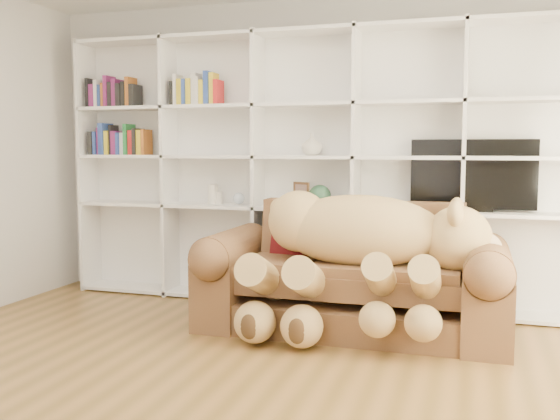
% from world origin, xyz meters
% --- Properties ---
extents(floor, '(5.00, 5.00, 0.00)m').
position_xyz_m(floor, '(0.00, 0.00, 0.00)').
color(floor, brown).
rests_on(floor, ground).
extents(wall_back, '(5.00, 0.02, 2.70)m').
position_xyz_m(wall_back, '(0.00, 2.50, 1.35)').
color(wall_back, silver).
rests_on(wall_back, floor).
extents(bookshelf, '(4.43, 0.35, 2.40)m').
position_xyz_m(bookshelf, '(-0.24, 2.36, 1.31)').
color(bookshelf, white).
rests_on(bookshelf, floor).
extents(sofa, '(2.27, 0.98, 0.95)m').
position_xyz_m(sofa, '(0.55, 1.66, 0.36)').
color(sofa, brown).
rests_on(sofa, floor).
extents(teddy_bear, '(1.79, 0.96, 1.04)m').
position_xyz_m(teddy_bear, '(0.62, 1.47, 0.67)').
color(teddy_bear, tan).
rests_on(teddy_bear, sofa).
extents(throw_pillow, '(0.45, 0.29, 0.45)m').
position_xyz_m(throw_pillow, '(0.08, 1.82, 0.70)').
color(throw_pillow, '#611011').
rests_on(throw_pillow, sofa).
extents(tv, '(0.99, 0.18, 0.58)m').
position_xyz_m(tv, '(1.39, 2.35, 1.15)').
color(tv, black).
rests_on(tv, bookshelf).
extents(picture_frame, '(0.16, 0.09, 0.21)m').
position_xyz_m(picture_frame, '(-0.04, 2.30, 0.98)').
color(picture_frame, '#52341C').
rests_on(picture_frame, bookshelf).
extents(green_vase, '(0.20, 0.20, 0.20)m').
position_xyz_m(green_vase, '(0.12, 2.30, 0.96)').
color(green_vase, '#305E40').
rests_on(green_vase, bookshelf).
extents(figurine_tall, '(0.09, 0.09, 0.18)m').
position_xyz_m(figurine_tall, '(-0.89, 2.30, 0.96)').
color(figurine_tall, silver).
rests_on(figurine_tall, bookshelf).
extents(figurine_short, '(0.08, 0.08, 0.12)m').
position_xyz_m(figurine_short, '(-0.83, 2.30, 0.92)').
color(figurine_short, silver).
rests_on(figurine_short, bookshelf).
extents(snow_globe, '(0.11, 0.11, 0.11)m').
position_xyz_m(snow_globe, '(-0.63, 2.30, 0.92)').
color(snow_globe, silver).
rests_on(snow_globe, bookshelf).
extents(shelf_vase, '(0.19, 0.19, 0.19)m').
position_xyz_m(shelf_vase, '(0.05, 2.30, 1.41)').
color(shelf_vase, beige).
rests_on(shelf_vase, bookshelf).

